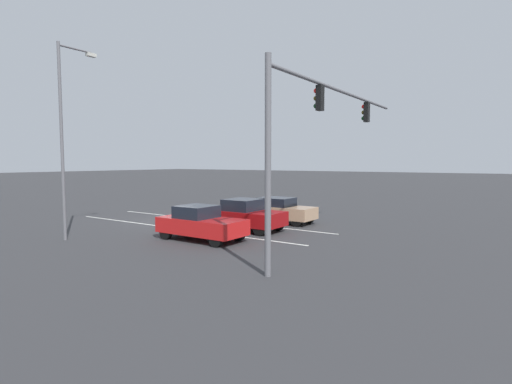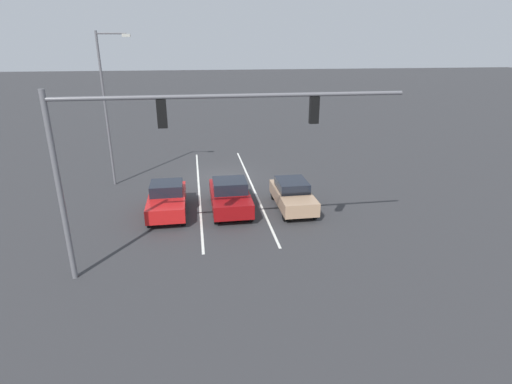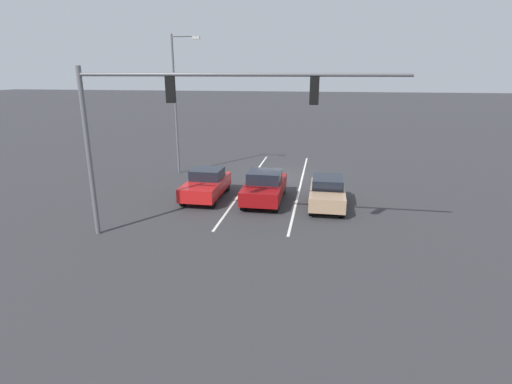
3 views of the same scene
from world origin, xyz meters
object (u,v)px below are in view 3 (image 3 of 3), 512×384
car_tan_leftlane_front (327,192)px  car_red_rightlane_front (206,184)px  car_maroon_midlane_front (264,187)px  traffic_signal_gantry (174,112)px  street_lamp_right_shoulder (178,97)px

car_tan_leftlane_front → car_red_rightlane_front: size_ratio=0.98×
car_maroon_midlane_front → traffic_signal_gantry: bearing=64.8°
car_maroon_midlane_front → street_lamp_right_shoulder: street_lamp_right_shoulder is taller
car_maroon_midlane_front → traffic_signal_gantry: traffic_signal_gantry is taller
car_maroon_midlane_front → car_red_rightlane_front: size_ratio=1.04×
traffic_signal_gantry → street_lamp_right_shoulder: size_ratio=1.38×
car_red_rightlane_front → traffic_signal_gantry: 7.18m
car_tan_leftlane_front → traffic_signal_gantry: 9.10m
car_red_rightlane_front → car_tan_leftlane_front: bearing=177.2°
car_red_rightlane_front → car_maroon_midlane_front: bearing=178.8°
car_red_rightlane_front → street_lamp_right_shoulder: size_ratio=0.47×
car_maroon_midlane_front → car_red_rightlane_front: (3.22, -0.07, -0.03)m
street_lamp_right_shoulder → car_maroon_midlane_front: bearing=141.3°
street_lamp_right_shoulder → traffic_signal_gantry: bearing=109.9°
car_tan_leftlane_front → car_maroon_midlane_front: size_ratio=0.94×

